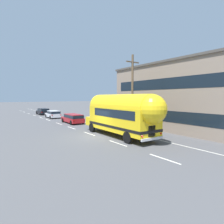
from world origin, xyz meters
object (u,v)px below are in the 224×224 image
object	(u,v)px
utility_pole	(132,92)
car_second	(53,114)
painted_bus	(123,113)
car_lead	(73,118)
car_third	(43,111)

from	to	relation	value
utility_pole	car_second	size ratio (longest dim) A/B	1.95
painted_bus	car_lead	bearing A→B (deg)	90.04
car_third	utility_pole	bearing A→B (deg)	-84.37
car_second	car_third	world-z (taller)	same
car_second	car_third	size ratio (longest dim) A/B	0.97
car_lead	car_second	xyz separation A→B (m)	(-0.14, 8.72, -0.02)
painted_bus	car_second	size ratio (longest dim) A/B	2.48
car_third	car_second	bearing A→B (deg)	-92.22
painted_bus	car_second	world-z (taller)	painted_bus
car_lead	car_second	world-z (taller)	same
car_lead	car_third	distance (m)	16.74
utility_pole	painted_bus	world-z (taller)	utility_pole
utility_pole	car_second	distance (m)	19.28
utility_pole	car_third	distance (m)	27.09
car_lead	car_second	size ratio (longest dim) A/B	1.11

